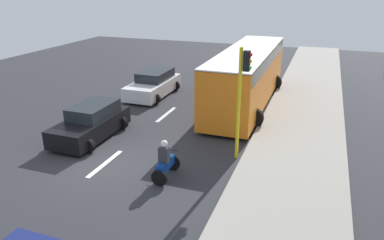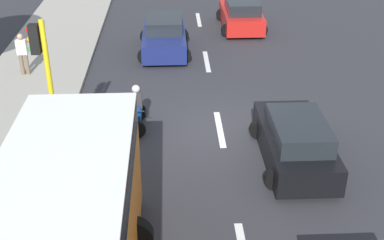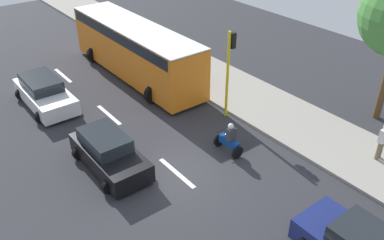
% 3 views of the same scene
% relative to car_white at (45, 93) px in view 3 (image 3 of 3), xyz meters
% --- Properties ---
extents(ground_plane, '(40.00, 60.00, 0.10)m').
position_rel_car_white_xyz_m(ground_plane, '(2.15, -9.00, -0.76)').
color(ground_plane, '#2D2D33').
extents(sidewalk, '(4.00, 60.00, 0.15)m').
position_rel_car_white_xyz_m(sidewalk, '(9.15, -9.00, -0.64)').
color(sidewalk, '#9E998E').
rests_on(sidewalk, ground).
extents(lane_stripe_mid, '(0.20, 2.40, 0.01)m').
position_rel_car_white_xyz_m(lane_stripe_mid, '(2.15, -9.00, -0.71)').
color(lane_stripe_mid, white).
rests_on(lane_stripe_mid, ground).
extents(lane_stripe_south, '(0.20, 2.40, 0.01)m').
position_rel_car_white_xyz_m(lane_stripe_south, '(2.15, -3.00, -0.71)').
color(lane_stripe_south, white).
rests_on(lane_stripe_south, ground).
extents(lane_stripe_far_south, '(0.20, 2.40, 0.01)m').
position_rel_car_white_xyz_m(lane_stripe_far_south, '(2.15, 3.00, -0.71)').
color(lane_stripe_far_south, white).
rests_on(lane_stripe_far_south, ground).
extents(car_white, '(2.31, 4.59, 1.52)m').
position_rel_car_white_xyz_m(car_white, '(0.00, 0.00, 0.00)').
color(car_white, white).
rests_on(car_white, ground).
extents(car_black, '(2.20, 4.17, 1.52)m').
position_rel_car_white_xyz_m(car_black, '(0.16, -6.92, -0.00)').
color(car_black, black).
rests_on(car_black, ground).
extents(city_bus, '(3.20, 11.00, 3.16)m').
position_rel_car_white_xyz_m(city_bus, '(5.80, 0.26, 1.13)').
color(city_bus, orange).
rests_on(city_bus, ground).
extents(motorcycle, '(0.60, 1.30, 1.53)m').
position_rel_car_white_xyz_m(motorcycle, '(4.86, -9.20, -0.07)').
color(motorcycle, black).
rests_on(motorcycle, ground).
extents(pedestrian_near_signal, '(0.40, 0.24, 1.69)m').
position_rel_car_white_xyz_m(pedestrian_near_signal, '(9.54, -13.61, 0.35)').
color(pedestrian_near_signal, '#72604C').
rests_on(pedestrian_near_signal, sidewalk).
extents(traffic_light_corner, '(0.49, 0.24, 4.50)m').
position_rel_car_white_xyz_m(traffic_light_corner, '(6.99, -6.71, 2.22)').
color(traffic_light_corner, yellow).
rests_on(traffic_light_corner, ground).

